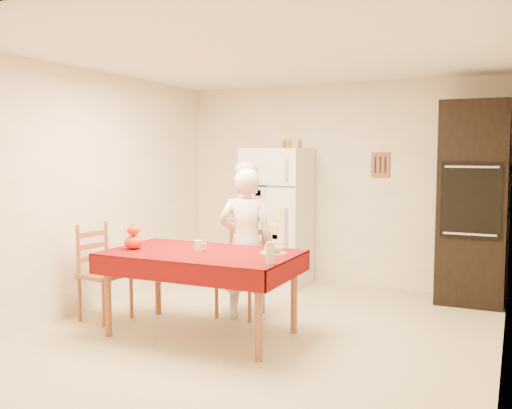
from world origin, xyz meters
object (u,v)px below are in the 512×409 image
Objects in this scene: refrigerator at (277,217)px; chair_far at (243,265)px; dining_table at (201,259)px; oven_cabinet at (473,203)px; pumpkin_lower at (134,242)px; seated_woman at (246,244)px; chair_left at (100,268)px; coffee_mug at (199,246)px; wine_glass at (270,253)px; bread_plate at (274,253)px.

refrigerator is 1.47m from chair_far.
refrigerator is at bearing 94.32° from dining_table.
oven_cabinet is 2.32× the size of chair_far.
dining_table is 0.66m from pumpkin_lower.
dining_table is 1.13× the size of seated_woman.
chair_far is at bearing -81.64° from refrigerator.
chair_left is 9.50× the size of coffee_mug.
dining_table is 0.78m from chair_far.
chair_left reaches higher than wine_glass.
pumpkin_lower is at bearing 28.68° from seated_woman.
chair_far is 0.29m from seated_woman.
coffee_mug is 0.62m from pumpkin_lower.
bread_plate is (1.28, 0.28, -0.06)m from pumpkin_lower.
seated_woman is (0.30, -1.53, -0.10)m from refrigerator.
chair_far is at bearing -144.88° from oven_cabinet.
bread_plate is at bearing -68.28° from refrigerator.
oven_cabinet is 1.46× the size of seated_woman.
oven_cabinet is 12.82× the size of pumpkin_lower.
bread_plate is at bearing -46.85° from chair_far.
seated_woman reaches higher than coffee_mug.
pumpkin_lower is at bearing -101.55° from refrigerator.
wine_glass is at bearing -70.67° from bread_plate.
pumpkin_lower is (0.53, -0.17, 0.32)m from chair_left.
coffee_mug is (-0.03, 0.00, 0.12)m from dining_table.
oven_cabinet is 2.56m from bread_plate.
coffee_mug is (-2.14, -2.21, -0.29)m from oven_cabinet.
chair_far is at bearing -50.95° from chair_left.
seated_woman is at bearing 135.70° from bread_plate.
dining_table is 9.91× the size of pumpkin_lower.
chair_far is 1.17m from pumpkin_lower.
oven_cabinet is 2.32× the size of chair_left.
oven_cabinet is 12.50× the size of wine_glass.
refrigerator is 1.13× the size of seated_woman.
seated_woman reaches higher than bread_plate.
chair_far is at bearing 52.81° from pumpkin_lower.
chair_far is 0.89m from bread_plate.
wine_glass reaches higher than pumpkin_lower.
pumpkin_lower is at bearing -167.50° from bread_plate.
coffee_mug is (0.14, -2.16, -0.04)m from refrigerator.
seated_woman is 15.02× the size of coffee_mug.
oven_cabinet is 22.00× the size of coffee_mug.
bread_plate is at bearing -78.25° from chair_left.
refrigerator is 9.91× the size of pumpkin_lower.
chair_left reaches higher than pumpkin_lower.
coffee_mug is (-0.07, -0.75, 0.30)m from chair_far.
oven_cabinet reaches higher than seated_woman.
bread_plate reaches higher than dining_table.
refrigerator reaches higher than pumpkin_lower.
pumpkin_lower is at bearing -167.49° from dining_table.
oven_cabinet reaches higher than coffee_mug.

